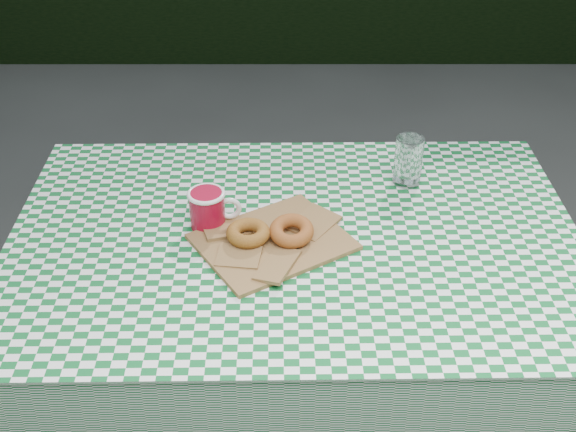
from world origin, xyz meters
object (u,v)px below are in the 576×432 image
object	(u,v)px
table	(294,354)
paper_bag	(273,241)
coffee_mug	(207,209)
drinking_glass	(408,161)

from	to	relation	value
table	paper_bag	distance (m)	0.39
coffee_mug	paper_bag	bearing A→B (deg)	-29.34
table	drinking_glass	size ratio (longest dim) A/B	10.21
table	coffee_mug	bearing A→B (deg)	167.83
paper_bag	coffee_mug	bearing A→B (deg)	154.78
table	paper_bag	world-z (taller)	paper_bag
coffee_mug	drinking_glass	distance (m)	0.53
paper_bag	coffee_mug	size ratio (longest dim) A/B	1.94
paper_bag	drinking_glass	bearing A→B (deg)	38.03
table	drinking_glass	world-z (taller)	drinking_glass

